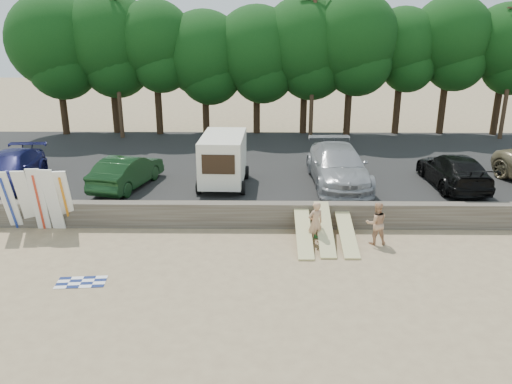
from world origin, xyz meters
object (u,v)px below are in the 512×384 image
Objects in this scene: box_trailer at (223,158)px; beachgoer_a at (315,223)px; car_0 at (9,170)px; car_2 at (338,166)px; car_3 at (453,170)px; car_1 at (127,171)px; beachgoer_b at (376,223)px; cooler at (314,233)px.

beachgoer_a is (3.65, -4.61, -1.19)m from box_trailer.
box_trailer reaches higher than car_0.
car_2 is 5.09m from car_3.
car_1 is at bearing -5.15° from car_0.
car_1 is 0.87× the size of car_3.
car_0 reaches higher than car_1.
beachgoer_a is (7.90, -4.37, -0.62)m from car_1.
beachgoer_a is at bearing -108.55° from car_2.
box_trailer is 6.00m from beachgoer_a.
box_trailer reaches higher than beachgoer_b.
box_trailer is 0.85× the size of car_1.
cooler is at bearing 31.12° from car_3.
box_trailer is at bearing -0.53° from car_3.
car_3 is (14.47, 0.31, 0.01)m from car_1.
beachgoer_b is (15.42, -4.53, -0.64)m from car_0.
car_0 is 19.79m from car_3.
box_trailer is 0.74× the size of car_3.
car_3 is at bearing -5.26° from car_2.
beachgoer_b is at bearing 157.69° from beachgoer_a.
box_trailer is 2.32× the size of beachgoer_b.
car_2 is (5.13, 0.36, -0.44)m from box_trailer.
beachgoer_a is (-1.48, -4.97, -0.75)m from car_2.
car_2 reaches higher than cooler.
beachgoer_a reaches higher than cooler.
car_0 reaches higher than beachgoer_b.
beachgoer_b is at bearing 46.05° from car_3.
beachgoer_a is 2.19m from beachgoer_b.
beachgoer_b is at bearing -21.16° from cooler.
box_trailer is at bearing -2.96° from car_0.
car_1 reaches higher than beachgoer_b.
beachgoer_b is (10.10, -4.37, -0.62)m from car_1.
car_1 is 9.41m from car_2.
box_trailer is at bearing -177.95° from car_2.
car_2 is at bearing -4.20° from car_3.
car_3 is (10.22, 0.06, -0.56)m from box_trailer.
car_0 is 3.18× the size of beachgoer_a.
box_trailer is 9.74× the size of cooler.
box_trailer reaches higher than car_2.
car_3 is at bearing -164.51° from car_1.
car_3 is at bearing -3.05° from car_0.
beachgoer_b is (-4.37, -4.68, -0.63)m from car_3.
car_2 is at bearing -85.33° from beachgoer_b.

